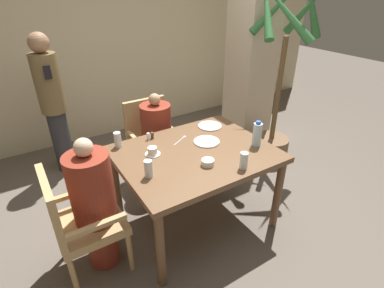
{
  "coord_description": "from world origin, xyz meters",
  "views": [
    {
      "loc": [
        -1.2,
        -1.86,
        2.06
      ],
      "look_at": [
        0.0,
        0.05,
        0.82
      ],
      "focal_mm": 28.0,
      "sensor_mm": 36.0,
      "label": 1
    }
  ],
  "objects_px": {
    "water_bottle": "(257,134)",
    "glass_tall_far": "(244,161)",
    "standing_host": "(53,102)",
    "teacup_with_saucer": "(153,151)",
    "glass_tall_mid": "(149,169)",
    "chair_far_side": "(152,138)",
    "potted_palm": "(277,97)",
    "diner_in_far_chair": "(157,139)",
    "diner_in_left_chair": "(95,205)",
    "chair_left_side": "(78,220)",
    "glass_tall_near": "(118,140)",
    "bowl_small": "(208,162)",
    "plate_main_left": "(207,142)",
    "plate_main_right": "(210,126)"
  },
  "relations": [
    {
      "from": "diner_in_left_chair",
      "to": "teacup_with_saucer",
      "type": "height_order",
      "value": "diner_in_left_chair"
    },
    {
      "from": "standing_host",
      "to": "plate_main_left",
      "type": "height_order",
      "value": "standing_host"
    },
    {
      "from": "chair_left_side",
      "to": "water_bottle",
      "type": "bearing_deg",
      "value": -7.07
    },
    {
      "from": "standing_host",
      "to": "teacup_with_saucer",
      "type": "bearing_deg",
      "value": -70.65
    },
    {
      "from": "teacup_with_saucer",
      "to": "diner_in_left_chair",
      "type": "bearing_deg",
      "value": -165.03
    },
    {
      "from": "diner_in_far_chair",
      "to": "glass_tall_near",
      "type": "distance_m",
      "value": 0.69
    },
    {
      "from": "bowl_small",
      "to": "water_bottle",
      "type": "relative_size",
      "value": 0.44
    },
    {
      "from": "potted_palm",
      "to": "bowl_small",
      "type": "relative_size",
      "value": 21.48
    },
    {
      "from": "chair_left_side",
      "to": "potted_palm",
      "type": "xyz_separation_m",
      "value": [
        2.48,
        0.46,
        0.33
      ]
    },
    {
      "from": "standing_host",
      "to": "water_bottle",
      "type": "relative_size",
      "value": 6.9
    },
    {
      "from": "diner_in_left_chair",
      "to": "teacup_with_saucer",
      "type": "relative_size",
      "value": 8.73
    },
    {
      "from": "water_bottle",
      "to": "glass_tall_far",
      "type": "relative_size",
      "value": 1.69
    },
    {
      "from": "diner_in_left_chair",
      "to": "glass_tall_mid",
      "type": "distance_m",
      "value": 0.49
    },
    {
      "from": "standing_host",
      "to": "potted_palm",
      "type": "xyz_separation_m",
      "value": [
        2.3,
        -1.16,
        -0.03
      ]
    },
    {
      "from": "bowl_small",
      "to": "glass_tall_far",
      "type": "relative_size",
      "value": 0.74
    },
    {
      "from": "diner_in_left_chair",
      "to": "water_bottle",
      "type": "distance_m",
      "value": 1.45
    },
    {
      "from": "standing_host",
      "to": "bowl_small",
      "type": "height_order",
      "value": "standing_host"
    },
    {
      "from": "plate_main_left",
      "to": "bowl_small",
      "type": "xyz_separation_m",
      "value": [
        -0.21,
        -0.32,
        0.02
      ]
    },
    {
      "from": "diner_in_far_chair",
      "to": "glass_tall_far",
      "type": "height_order",
      "value": "diner_in_far_chair"
    },
    {
      "from": "bowl_small",
      "to": "diner_in_left_chair",
      "type": "bearing_deg",
      "value": 165.0
    },
    {
      "from": "chair_far_side",
      "to": "glass_tall_mid",
      "type": "distance_m",
      "value": 1.19
    },
    {
      "from": "plate_main_right",
      "to": "glass_tall_mid",
      "type": "bearing_deg",
      "value": -152.06
    },
    {
      "from": "plate_main_right",
      "to": "glass_tall_near",
      "type": "bearing_deg",
      "value": 174.47
    },
    {
      "from": "diner_in_far_chair",
      "to": "bowl_small",
      "type": "relative_size",
      "value": 10.33
    },
    {
      "from": "chair_far_side",
      "to": "glass_tall_near",
      "type": "relative_size",
      "value": 6.62
    },
    {
      "from": "potted_palm",
      "to": "diner_in_far_chair",
      "type": "bearing_deg",
      "value": 168.15
    },
    {
      "from": "diner_in_far_chair",
      "to": "potted_palm",
      "type": "xyz_separation_m",
      "value": [
        1.45,
        -0.3,
        0.29
      ]
    },
    {
      "from": "water_bottle",
      "to": "chair_left_side",
      "type": "bearing_deg",
      "value": 172.93
    },
    {
      "from": "chair_left_side",
      "to": "diner_in_left_chair",
      "type": "relative_size",
      "value": 0.8
    },
    {
      "from": "teacup_with_saucer",
      "to": "glass_tall_mid",
      "type": "bearing_deg",
      "value": -120.4
    },
    {
      "from": "water_bottle",
      "to": "glass_tall_far",
      "type": "bearing_deg",
      "value": -146.79
    },
    {
      "from": "chair_far_side",
      "to": "plate_main_right",
      "type": "relative_size",
      "value": 3.88
    },
    {
      "from": "chair_left_side",
      "to": "teacup_with_saucer",
      "type": "height_order",
      "value": "chair_left_side"
    },
    {
      "from": "plate_main_right",
      "to": "water_bottle",
      "type": "bearing_deg",
      "value": -76.96
    },
    {
      "from": "standing_host",
      "to": "plate_main_left",
      "type": "xyz_separation_m",
      "value": [
        1.02,
        -1.53,
        -0.09
      ]
    },
    {
      "from": "chair_left_side",
      "to": "glass_tall_far",
      "type": "relative_size",
      "value": 6.62
    },
    {
      "from": "diner_in_left_chair",
      "to": "plate_main_left",
      "type": "relative_size",
      "value": 4.85
    },
    {
      "from": "bowl_small",
      "to": "chair_far_side",
      "type": "bearing_deg",
      "value": 88.44
    },
    {
      "from": "standing_host",
      "to": "glass_tall_mid",
      "type": "bearing_deg",
      "value": -78.61
    },
    {
      "from": "standing_host",
      "to": "glass_tall_mid",
      "type": "xyz_separation_m",
      "value": [
        0.35,
        -1.74,
        -0.03
      ]
    },
    {
      "from": "diner_in_far_chair",
      "to": "plate_main_left",
      "type": "height_order",
      "value": "diner_in_far_chair"
    },
    {
      "from": "glass_tall_mid",
      "to": "standing_host",
      "type": "bearing_deg",
      "value": 101.39
    },
    {
      "from": "diner_in_left_chair",
      "to": "diner_in_far_chair",
      "type": "bearing_deg",
      "value": 40.49
    },
    {
      "from": "bowl_small",
      "to": "water_bottle",
      "type": "xyz_separation_m",
      "value": [
        0.55,
        0.04,
        0.08
      ]
    },
    {
      "from": "diner_in_far_chair",
      "to": "glass_tall_near",
      "type": "relative_size",
      "value": 7.68
    },
    {
      "from": "diner_in_left_chair",
      "to": "plate_main_right",
      "type": "height_order",
      "value": "diner_in_left_chair"
    },
    {
      "from": "teacup_with_saucer",
      "to": "glass_tall_mid",
      "type": "relative_size",
      "value": 0.95
    },
    {
      "from": "chair_far_side",
      "to": "teacup_with_saucer",
      "type": "height_order",
      "value": "chair_far_side"
    },
    {
      "from": "chair_far_side",
      "to": "diner_in_far_chair",
      "type": "relative_size",
      "value": 0.86
    },
    {
      "from": "chair_left_side",
      "to": "water_bottle",
      "type": "relative_size",
      "value": 3.93
    }
  ]
}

